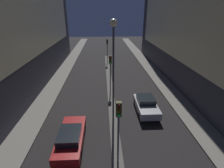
% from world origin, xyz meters
% --- Properties ---
extents(median_strip, '(0.75, 32.69, 0.13)m').
position_xyz_m(median_strip, '(0.00, 17.34, 0.06)').
color(median_strip, '#56544F').
rests_on(median_strip, ground).
extents(traffic_light_near, '(0.32, 0.42, 4.39)m').
position_xyz_m(traffic_light_near, '(0.00, 4.44, 3.35)').
color(traffic_light_near, '#4C4C51').
rests_on(traffic_light_near, median_strip).
extents(traffic_light_mid, '(0.32, 0.42, 4.39)m').
position_xyz_m(traffic_light_mid, '(0.00, 15.35, 3.35)').
color(traffic_light_mid, '#4C4C51').
rests_on(traffic_light_mid, median_strip).
extents(traffic_light_far, '(0.32, 0.42, 4.39)m').
position_xyz_m(traffic_light_far, '(0.00, 28.00, 3.35)').
color(traffic_light_far, '#4C4C51').
rests_on(traffic_light_far, median_strip).
extents(street_lamp, '(0.57, 0.57, 8.54)m').
position_xyz_m(street_lamp, '(0.00, 9.50, 6.15)').
color(street_lamp, '#4C4C51').
rests_on(street_lamp, median_strip).
extents(car_left_lane, '(1.78, 4.72, 1.43)m').
position_xyz_m(car_left_lane, '(-3.27, 6.24, 0.74)').
color(car_left_lane, maroon).
rests_on(car_left_lane, ground).
extents(car_right_lane, '(1.86, 4.10, 1.46)m').
position_xyz_m(car_right_lane, '(3.27, 10.64, 0.75)').
color(car_right_lane, '#B2B2B7').
rests_on(car_right_lane, ground).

